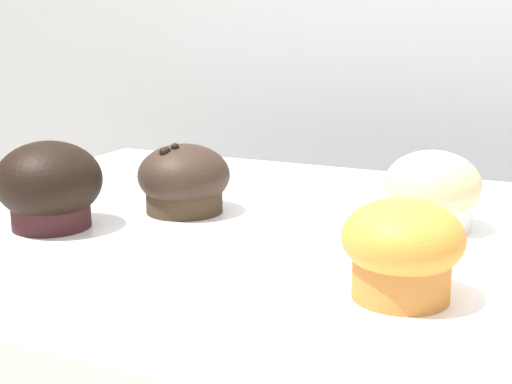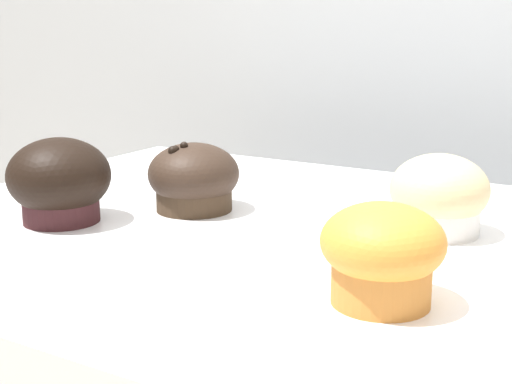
# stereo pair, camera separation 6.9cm
# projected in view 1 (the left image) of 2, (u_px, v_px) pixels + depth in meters

# --- Properties ---
(wall_back) EXTENTS (3.20, 0.10, 1.80)m
(wall_back) POSITION_uv_depth(u_px,v_px,m) (461.00, 176.00, 1.23)
(wall_back) COLOR #B2B7BC
(wall_back) RESTS_ON ground
(muffin_front_center) EXTENTS (0.09, 0.09, 0.08)m
(muffin_front_center) POSITION_uv_depth(u_px,v_px,m) (402.00, 248.00, 0.53)
(muffin_front_center) COLOR #CA7C34
(muffin_front_center) RESTS_ON display_counter
(muffin_back_left) EXTENTS (0.10, 0.10, 0.08)m
(muffin_back_left) POSITION_uv_depth(u_px,v_px,m) (432.00, 192.00, 0.72)
(muffin_back_left) COLOR silver
(muffin_back_left) RESTS_ON display_counter
(muffin_back_right) EXTENTS (0.10, 0.10, 0.08)m
(muffin_back_right) POSITION_uv_depth(u_px,v_px,m) (184.00, 180.00, 0.78)
(muffin_back_right) COLOR #3C2B1D
(muffin_back_right) RESTS_ON display_counter
(muffin_front_left) EXTENTS (0.11, 0.11, 0.09)m
(muffin_front_left) POSITION_uv_depth(u_px,v_px,m) (49.00, 186.00, 0.72)
(muffin_front_left) COLOR #391B1D
(muffin_front_left) RESTS_ON display_counter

